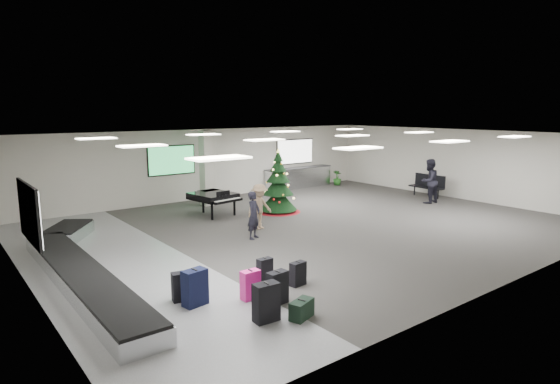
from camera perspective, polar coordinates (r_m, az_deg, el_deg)
ground at (r=16.62m, az=3.77°, el=-4.23°), size 18.00×18.00×0.00m
room_envelope at (r=16.46m, az=1.32°, el=3.90°), size 18.02×14.02×3.21m
baggage_carousel at (r=12.90m, az=-23.37°, el=-8.31°), size 2.28×9.71×0.43m
service_counter at (r=24.66m, az=2.28°, el=1.77°), size 4.05×0.65×1.08m
suitcase_0 at (r=9.34m, az=-1.70°, el=-13.30°), size 0.52×0.31×0.80m
suitcase_1 at (r=10.13m, az=-0.33°, el=-11.59°), size 0.48×0.29×0.73m
pink_suitcase at (r=10.38m, az=-3.62°, el=-11.24°), size 0.42×0.24×0.67m
suitcase_3 at (r=11.44m, az=-1.87°, el=-9.42°), size 0.37×0.21×0.57m
navy_suitcase at (r=10.19m, az=-10.33°, el=-11.40°), size 0.55×0.38×0.81m
green_duffel at (r=9.55m, az=2.65°, el=-14.09°), size 0.62×0.45×0.39m
suitcase_7 at (r=11.15m, az=2.19°, el=-9.93°), size 0.42×0.26×0.59m
suitcase_8 at (r=10.51m, az=-11.83°, el=-11.21°), size 0.48×0.33×0.66m
christmas_tree at (r=18.78m, az=-0.22°, el=0.20°), size 1.80×1.80×2.57m
grand_piano at (r=18.38m, az=-8.08°, el=-0.58°), size 1.63×1.98×1.03m
bench at (r=23.23m, az=17.57°, el=0.91°), size 0.60×1.67×1.05m
traveler_a at (r=14.93m, az=-3.21°, el=-2.84°), size 0.67×0.59×1.53m
traveler_b at (r=16.12m, az=-2.52°, el=-1.79°), size 1.08×0.71×1.58m
traveler_bench at (r=21.54m, az=17.71°, el=1.26°), size 0.96×0.75×1.96m
potted_plant_left at (r=22.48m, az=-1.05°, el=0.48°), size 0.46×0.41×0.71m
potted_plant_right at (r=25.75m, az=6.99°, el=1.74°), size 0.59×0.59×0.81m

